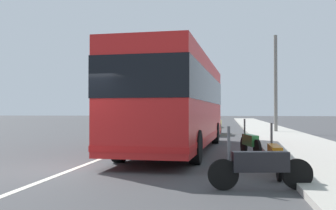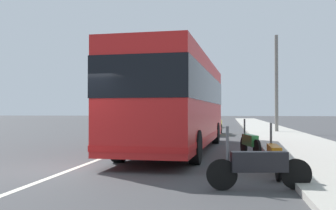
% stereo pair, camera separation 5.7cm
% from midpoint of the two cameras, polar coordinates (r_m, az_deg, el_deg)
% --- Properties ---
extents(ground_plane, '(220.00, 220.00, 0.00)m').
position_cam_midpoint_polar(ground_plane, '(10.43, -14.49, -9.46)').
color(ground_plane, '#424244').
extents(sidewalk_curb, '(110.00, 3.60, 0.14)m').
position_cam_midpoint_polar(sidewalk_curb, '(19.77, 18.01, -5.17)').
color(sidewalk_curb, '#B2ADA3').
rests_on(sidewalk_curb, ground).
extents(lane_divider_line, '(110.00, 0.16, 0.01)m').
position_cam_midpoint_polar(lane_divider_line, '(19.95, -2.96, -5.37)').
color(lane_divider_line, silver).
rests_on(lane_divider_line, ground).
extents(coach_bus, '(11.36, 3.15, 3.50)m').
position_cam_midpoint_polar(coach_bus, '(14.80, 1.42, 0.77)').
color(coach_bus, red).
rests_on(coach_bus, ground).
extents(motorcycle_far_end, '(0.47, 2.07, 1.26)m').
position_cam_midpoint_polar(motorcycle_far_end, '(7.75, 13.49, -8.93)').
color(motorcycle_far_end, black).
rests_on(motorcycle_far_end, ground).
extents(motorcycle_angled, '(2.30, 0.26, 1.24)m').
position_cam_midpoint_polar(motorcycle_angled, '(9.68, 15.62, -7.36)').
color(motorcycle_angled, black).
rests_on(motorcycle_angled, ground).
extents(motorcycle_nearest_curb, '(2.14, 0.59, 1.28)m').
position_cam_midpoint_polar(motorcycle_nearest_curb, '(13.06, 12.14, -5.61)').
color(motorcycle_nearest_curb, black).
rests_on(motorcycle_nearest_curb, ground).
extents(car_side_street, '(4.75, 2.06, 1.41)m').
position_cam_midpoint_polar(car_side_street, '(25.04, 5.59, -2.94)').
color(car_side_street, gold).
rests_on(car_side_street, ground).
extents(car_ahead_same_lane, '(4.49, 1.92, 1.48)m').
position_cam_midpoint_polar(car_ahead_same_lane, '(36.61, 5.31, -2.22)').
color(car_ahead_same_lane, gold).
rests_on(car_ahead_same_lane, ground).
extents(utility_pole, '(0.24, 0.24, 6.88)m').
position_cam_midpoint_polar(utility_pole, '(27.58, 15.87, 3.05)').
color(utility_pole, slate).
rests_on(utility_pole, ground).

